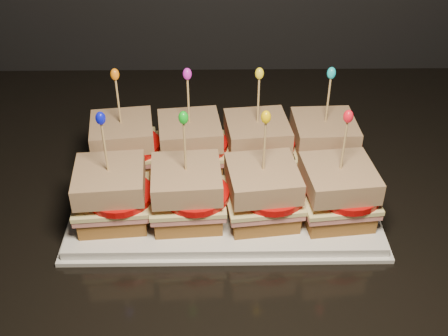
{
  "coord_description": "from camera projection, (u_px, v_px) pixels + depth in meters",
  "views": [
    {
      "loc": [
        0.82,
        0.94,
        1.41
      ],
      "look_at": [
        0.83,
        1.57,
        0.97
      ],
      "focal_mm": 45.0,
      "sensor_mm": 36.0,
      "label": 1
    }
  ],
  "objects": [
    {
      "name": "sandwich_7_bread_bot",
      "position": [
        335.0,
        208.0,
        0.74
      ],
      "size": [
        0.09,
        0.09,
        0.02
      ],
      "primitive_type": "cube",
      "rotation": [
        0.0,
        0.0,
        0.11
      ],
      "color": "#572E0E",
      "rests_on": "platter"
    },
    {
      "name": "sandwich_0_ham",
      "position": [
        124.0,
        151.0,
        0.82
      ],
      "size": [
        0.11,
        0.1,
        0.01
      ],
      "primitive_type": "cube",
      "rotation": [
        0.0,
        0.0,
        0.14
      ],
      "color": "#C57366",
      "rests_on": "sandwich_0_bread_bot"
    },
    {
      "name": "sandwich_0_bread_bot",
      "position": [
        125.0,
        160.0,
        0.83
      ],
      "size": [
        0.1,
        0.1,
        0.02
      ],
      "primitive_type": "cube",
      "rotation": [
        0.0,
        0.0,
        0.14
      ],
      "color": "#572E0E",
      "rests_on": "platter"
    },
    {
      "name": "sandwich_3_frill",
      "position": [
        331.0,
        73.0,
        0.76
      ],
      "size": [
        0.01,
        0.01,
        0.02
      ],
      "primitive_type": "ellipsoid",
      "color": "#14BDC8",
      "rests_on": "sandwich_3_pick"
    },
    {
      "name": "sandwich_3_bread_top",
      "position": [
        324.0,
        130.0,
        0.81
      ],
      "size": [
        0.09,
        0.09,
        0.03
      ],
      "primitive_type": "cube",
      "rotation": [
        0.0,
        0.0,
        0.04
      ],
      "color": "#562A11",
      "rests_on": "sandwich_3_tomato"
    },
    {
      "name": "sandwich_7_pick",
      "position": [
        344.0,
        148.0,
        0.69
      ],
      "size": [
        0.0,
        0.0,
        0.09
      ],
      "primitive_type": "cylinder",
      "color": "tan",
      "rests_on": "sandwich_7_bread_top"
    },
    {
      "name": "sandwich_4_pick",
      "position": [
        105.0,
        150.0,
        0.68
      ],
      "size": [
        0.0,
        0.0,
        0.09
      ],
      "primitive_type": "cylinder",
      "color": "tan",
      "rests_on": "sandwich_4_bread_top"
    },
    {
      "name": "sandwich_6_cheese",
      "position": [
        262.0,
        195.0,
        0.73
      ],
      "size": [
        0.11,
        0.1,
        0.01
      ],
      "primitive_type": "cube",
      "rotation": [
        0.0,
        0.0,
        0.13
      ],
      "color": "#ECDF8E",
      "rests_on": "sandwich_6_ham"
    },
    {
      "name": "sandwich_5_ham",
      "position": [
        187.0,
        200.0,
        0.73
      ],
      "size": [
        0.1,
        0.1,
        0.01
      ],
      "primitive_type": "cube",
      "rotation": [
        0.0,
        0.0,
        0.07
      ],
      "color": "#C57366",
      "rests_on": "sandwich_5_bread_bot"
    },
    {
      "name": "sandwich_5_bread_top",
      "position": [
        186.0,
        179.0,
        0.71
      ],
      "size": [
        0.09,
        0.09,
        0.03
      ],
      "primitive_type": "cube",
      "rotation": [
        0.0,
        0.0,
        0.07
      ],
      "color": "#562A11",
      "rests_on": "sandwich_5_tomato"
    },
    {
      "name": "sandwich_6_bread_top",
      "position": [
        263.0,
        178.0,
        0.71
      ],
      "size": [
        0.1,
        0.1,
        0.03
      ],
      "primitive_type": "cube",
      "rotation": [
        0.0,
        0.0,
        0.13
      ],
      "color": "#562A11",
      "rests_on": "sandwich_6_tomato"
    },
    {
      "name": "sandwich_5_bread_bot",
      "position": [
        188.0,
        209.0,
        0.74
      ],
      "size": [
        0.09,
        0.09,
        0.02
      ],
      "primitive_type": "cube",
      "rotation": [
        0.0,
        0.0,
        0.07
      ],
      "color": "#572E0E",
      "rests_on": "platter"
    },
    {
      "name": "granite_slab",
      "position": [
        74.0,
        178.0,
        0.88
      ],
      "size": [
        2.16,
        0.72,
        0.04
      ],
      "primitive_type": "cube",
      "color": "black",
      "rests_on": "cabinet"
    },
    {
      "name": "sandwich_0_tomato",
      "position": [
        131.0,
        145.0,
        0.81
      ],
      "size": [
        0.09,
        0.09,
        0.01
      ],
      "primitive_type": "cylinder",
      "color": "#BC0A09",
      "rests_on": "sandwich_0_cheese"
    },
    {
      "name": "sandwich_1_pick",
      "position": [
        188.0,
        103.0,
        0.78
      ],
      "size": [
        0.0,
        0.0,
        0.09
      ],
      "primitive_type": "cylinder",
      "color": "tan",
      "rests_on": "sandwich_1_bread_top"
    },
    {
      "name": "sandwich_0_frill",
      "position": [
        115.0,
        74.0,
        0.75
      ],
      "size": [
        0.01,
        0.01,
        0.02
      ],
      "primitive_type": "ellipsoid",
      "color": "orange",
      "rests_on": "sandwich_0_pick"
    },
    {
      "name": "sandwich_2_bread_top",
      "position": [
        257.0,
        130.0,
        0.81
      ],
      "size": [
        0.1,
        0.1,
        0.03
      ],
      "primitive_type": "cube",
      "rotation": [
        0.0,
        0.0,
        0.11
      ],
      "color": "#562A11",
      "rests_on": "sandwich_2_tomato"
    },
    {
      "name": "sandwich_7_bread_top",
      "position": [
        339.0,
        178.0,
        0.71
      ],
      "size": [
        0.1,
        0.1,
        0.03
      ],
      "primitive_type": "cube",
      "rotation": [
        0.0,
        0.0,
        0.11
      ],
      "color": "#562A11",
      "rests_on": "sandwich_7_tomato"
    },
    {
      "name": "sandwich_4_ham",
      "position": [
        113.0,
        201.0,
        0.73
      ],
      "size": [
        0.1,
        0.1,
        0.01
      ],
      "primitive_type": "cube",
      "rotation": [
        0.0,
        0.0,
        0.09
      ],
      "color": "#C57366",
      "rests_on": "sandwich_4_bread_bot"
    },
    {
      "name": "sandwich_2_tomato",
      "position": [
        265.0,
        144.0,
        0.81
      ],
      "size": [
        0.09,
        0.09,
        0.01
      ],
      "primitive_type": "cylinder",
      "color": "#BC0A09",
      "rests_on": "sandwich_2_cheese"
    },
    {
      "name": "sandwich_5_tomato",
      "position": [
        196.0,
        194.0,
        0.72
      ],
      "size": [
        0.09,
        0.09,
        0.01
      ],
      "primitive_type": "cylinder",
      "color": "#BC0A09",
      "rests_on": "sandwich_5_cheese"
    },
    {
      "name": "sandwich_0_cheese",
      "position": [
        124.0,
        147.0,
        0.82
      ],
      "size": [
        0.11,
        0.1,
        0.01
      ],
      "primitive_type": "cube",
      "rotation": [
        0.0,
        0.0,
        0.14
      ],
      "color": "#ECDF8E",
      "rests_on": "sandwich_0_ham"
    },
    {
      "name": "sandwich_7_cheese",
      "position": [
        337.0,
        194.0,
        0.73
      ],
      "size": [
        0.11,
        0.1,
        0.01
      ],
      "primitive_type": "cube",
      "rotation": [
        0.0,
        0.0,
        0.11
      ],
      "color": "#ECDF8E",
      "rests_on": "sandwich_7_ham"
    },
    {
      "name": "sandwich_7_ham",
      "position": [
        336.0,
        199.0,
        0.73
      ],
      "size": [
        0.1,
        0.1,
        0.01
      ],
      "primitive_type": "cube",
      "rotation": [
        0.0,
        0.0,
        0.11
      ],
      "color": "#C57366",
      "rests_on": "sandwich_7_bread_bot"
    },
    {
      "name": "sandwich_6_pick",
      "position": [
        264.0,
        149.0,
        0.69
      ],
      "size": [
        0.0,
        0.0,
        0.09
      ],
      "primitive_type": "cylinder",
      "color": "tan",
      "rests_on": "sandwich_6_bread_top"
    },
    {
      "name": "sandwich_6_tomato",
      "position": [
        272.0,
        193.0,
        0.72
      ],
      "size": [
        0.09,
        0.09,
        0.01
      ],
      "primitive_type": "cylinder",
      "color": "#BC0A09",
      "rests_on": "sandwich_6_cheese"
    },
    {
      "name": "sandwich_4_frill",
      "position": [
        101.0,
        118.0,
        0.66
      ],
      "size": [
        0.01,
        0.01,
        0.02
      ],
      "primitive_type": "ellipsoid",
      "color": "#0B10CC",
      "rests_on": "sandwich_4_pick"
    },
    {
      "name": "sandwich_6_ham",
      "position": [
        262.0,
        199.0,
        0.73
      ],
      "size": [
        0.1,
        0.1,
        0.01
      ],
      "primitive_type": "cube",
      "rotation": [
        0.0,
        0.0,
        0.13
      ],
      "color": "#C57366",
      "rests_on": "sandwich_6_bread_bot"
    },
    {
      "name": "sandwich_4_tomato",
      "position": [
        120.0,
        195.0,
        0.72
      ],
      "size": [
        0.09,
        0.09,
        0.01
      ],
      "primitive_type": "cylinder",
      "color": "#BC0A09",
      "rests_on": "sandwich_4_cheese"
    },
    {
      "name": "sandwich_7_tomato",
      "position": [
        348.0,
        193.0,
        0.72
      ],
      "size": [
        0.09,
        0.09,
        0.01
      ],
      "primitive_type": "cylinder",
      "color": "#BC0A09",
      "rests_on": "sandwich_7_cheese"
    },
    {
      "name": "sandwich_1_cheese",
      "position": [
        190.0,
        147.0,
        0.82
      ],
      "size": [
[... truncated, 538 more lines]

